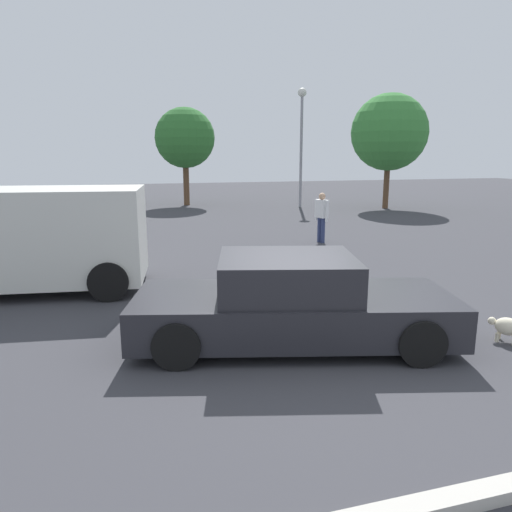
{
  "coord_description": "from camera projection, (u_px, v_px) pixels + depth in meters",
  "views": [
    {
      "loc": [
        -2.47,
        -6.01,
        2.74
      ],
      "look_at": [
        -0.13,
        2.19,
        0.9
      ],
      "focal_mm": 33.19,
      "sensor_mm": 36.0,
      "label": 1
    }
  ],
  "objects": [
    {
      "name": "light_post_near",
      "position": [
        302.0,
        127.0,
        23.97
      ],
      "size": [
        0.44,
        0.44,
        5.98
      ],
      "color": "gray",
      "rests_on": "ground_plane"
    },
    {
      "name": "tree_back_left",
      "position": [
        389.0,
        132.0,
        23.61
      ],
      "size": [
        3.8,
        3.8,
        5.71
      ],
      "color": "brown",
      "rests_on": "ground_plane"
    },
    {
      "name": "van_white",
      "position": [
        15.0,
        237.0,
        9.44
      ],
      "size": [
        5.21,
        2.7,
        2.08
      ],
      "rotation": [
        0.0,
        0.0,
        3.02
      ],
      "color": "silver",
      "rests_on": "ground_plane"
    },
    {
      "name": "dog",
      "position": [
        512.0,
        326.0,
        6.96
      ],
      "size": [
        0.46,
        0.53,
        0.42
      ],
      "rotation": [
        0.0,
        0.0,
        5.35
      ],
      "color": "beige",
      "rests_on": "ground_plane"
    },
    {
      "name": "pedestrian",
      "position": [
        322.0,
        213.0,
        14.8
      ],
      "size": [
        0.34,
        0.55,
        1.56
      ],
      "rotation": [
        0.0,
        0.0,
        3.42
      ],
      "color": "navy",
      "rests_on": "ground_plane"
    },
    {
      "name": "parking_curb",
      "position": [
        463.0,
        499.0,
        3.75
      ],
      "size": [
        7.4,
        0.2,
        0.12
      ],
      "primitive_type": "cube",
      "color": "#B7B2A8",
      "rests_on": "ground_plane"
    },
    {
      "name": "sedan_foreground",
      "position": [
        292.0,
        304.0,
        6.9
      ],
      "size": [
        4.89,
        2.82,
        1.31
      ],
      "rotation": [
        0.0,
        0.0,
        -0.25
      ],
      "color": "#232328",
      "rests_on": "ground_plane"
    },
    {
      "name": "tree_back_center",
      "position": [
        185.0,
        138.0,
        25.18
      ],
      "size": [
        3.18,
        3.18,
        5.18
      ],
      "color": "brown",
      "rests_on": "ground_plane"
    },
    {
      "name": "ground_plane",
      "position": [
        306.0,
        346.0,
        6.89
      ],
      "size": [
        80.0,
        80.0,
        0.0
      ],
      "primitive_type": "plane",
      "color": "#38383D"
    }
  ]
}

